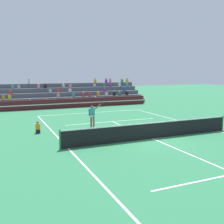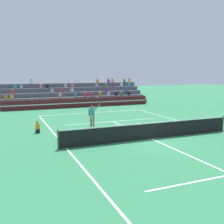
% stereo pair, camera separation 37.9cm
% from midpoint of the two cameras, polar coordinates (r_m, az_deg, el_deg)
% --- Properties ---
extents(ground_plane, '(120.00, 120.00, 0.00)m').
position_cam_midpoint_polar(ground_plane, '(17.04, 9.20, -5.78)').
color(ground_plane, '#2D7A4C').
extents(court_lines, '(11.10, 23.90, 0.01)m').
position_cam_midpoint_polar(court_lines, '(17.04, 9.20, -5.77)').
color(court_lines, white).
rests_on(court_lines, ground).
extents(tennis_net, '(12.00, 0.10, 1.10)m').
position_cam_midpoint_polar(tennis_net, '(16.91, 9.25, -3.99)').
color(tennis_net, '#2D6B38').
rests_on(tennis_net, ground).
extents(sponsor_banner_wall, '(18.00, 0.26, 1.10)m').
position_cam_midpoint_polar(sponsor_banner_wall, '(32.09, -6.55, 2.02)').
color(sponsor_banner_wall, '#51191E').
rests_on(sponsor_banner_wall, ground).
extents(bleacher_stand, '(19.47, 4.75, 3.38)m').
position_cam_midpoint_polar(bleacher_stand, '(35.70, -8.23, 3.40)').
color(bleacher_stand, '#4C515B').
rests_on(bleacher_stand, ground).
extents(ball_kid_courtside, '(0.30, 0.36, 0.84)m').
position_cam_midpoint_polar(ball_kid_courtside, '(19.06, -15.35, -3.42)').
color(ball_kid_courtside, black).
rests_on(ball_kid_courtside, ground).
extents(tennis_player, '(1.18, 0.87, 2.24)m').
position_cam_midpoint_polar(tennis_player, '(20.03, -3.72, -0.67)').
color(tennis_player, brown).
rests_on(tennis_player, ground).
extents(tennis_ball, '(0.07, 0.07, 0.07)m').
position_cam_midpoint_polar(tennis_ball, '(24.65, 0.23, -1.13)').
color(tennis_ball, '#C6DB33').
rests_on(tennis_ball, ground).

